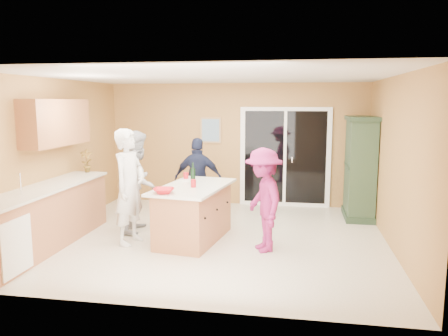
% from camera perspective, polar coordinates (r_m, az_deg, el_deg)
% --- Properties ---
extents(floor, '(5.50, 5.50, 0.00)m').
position_cam_1_polar(floor, '(7.24, -1.32, -9.13)').
color(floor, beige).
rests_on(floor, ground).
extents(ceiling, '(5.50, 5.00, 0.10)m').
position_cam_1_polar(ceiling, '(6.90, -1.40, 11.89)').
color(ceiling, silver).
rests_on(ceiling, wall_back).
extents(wall_back, '(5.50, 0.10, 2.60)m').
position_cam_1_polar(wall_back, '(9.40, 1.58, 3.10)').
color(wall_back, tan).
rests_on(wall_back, ground).
extents(wall_front, '(5.50, 0.10, 2.60)m').
position_cam_1_polar(wall_front, '(4.56, -7.43, -2.93)').
color(wall_front, tan).
rests_on(wall_front, ground).
extents(wall_left, '(0.10, 5.00, 2.60)m').
position_cam_1_polar(wall_left, '(7.95, -21.21, 1.49)').
color(wall_left, tan).
rests_on(wall_left, ground).
extents(wall_right, '(0.10, 5.00, 2.60)m').
position_cam_1_polar(wall_right, '(6.97, 21.43, 0.55)').
color(wall_right, tan).
rests_on(wall_right, ground).
extents(left_cabinet_run, '(0.65, 3.05, 1.24)m').
position_cam_1_polar(left_cabinet_run, '(7.07, -23.10, -6.37)').
color(left_cabinet_run, '#A66540').
rests_on(left_cabinet_run, floor).
extents(upper_cabinets, '(0.35, 1.60, 0.75)m').
position_cam_1_polar(upper_cabinets, '(7.64, -21.08, 5.57)').
color(upper_cabinets, '#A66540').
rests_on(upper_cabinets, wall_left).
extents(sliding_door, '(1.90, 0.07, 2.10)m').
position_cam_1_polar(sliding_door, '(9.30, 7.96, 1.41)').
color(sliding_door, white).
rests_on(sliding_door, floor).
extents(framed_picture, '(0.46, 0.04, 0.56)m').
position_cam_1_polar(framed_picture, '(9.45, -1.75, 4.95)').
color(framed_picture, '#A27C51').
rests_on(framed_picture, wall_back).
extents(kitchen_island, '(1.16, 1.81, 0.89)m').
position_cam_1_polar(kitchen_island, '(7.04, -3.98, -6.11)').
color(kitchen_island, '#A66540').
rests_on(kitchen_island, floor).
extents(green_hutch, '(0.56, 1.06, 1.94)m').
position_cam_1_polar(green_hutch, '(8.66, 17.34, -0.13)').
color(green_hutch, '#213624').
rests_on(green_hutch, floor).
extents(woman_white, '(0.56, 0.73, 1.80)m').
position_cam_1_polar(woman_white, '(6.93, -12.24, -2.42)').
color(woman_white, silver).
rests_on(woman_white, floor).
extents(woman_grey, '(0.72, 0.89, 1.73)m').
position_cam_1_polar(woman_grey, '(7.60, -11.18, -1.71)').
color(woman_grey, '#99999B').
rests_on(woman_grey, floor).
extents(woman_navy, '(0.92, 0.40, 1.55)m').
position_cam_1_polar(woman_navy, '(8.18, -3.38, -1.46)').
color(woman_navy, '#192238').
rests_on(woman_navy, floor).
extents(woman_magenta, '(0.91, 1.14, 1.54)m').
position_cam_1_polar(woman_magenta, '(6.49, 5.16, -4.18)').
color(woman_magenta, '#8E1F6B').
rests_on(woman_magenta, floor).
extents(serving_bowl, '(0.37, 0.37, 0.08)m').
position_cam_1_polar(serving_bowl, '(6.40, -7.88, -2.96)').
color(serving_bowl, '#B4141C').
rests_on(serving_bowl, kitchen_island).
extents(tulip_vase, '(0.25, 0.20, 0.42)m').
position_cam_1_polar(tulip_vase, '(8.28, -17.51, 0.90)').
color(tulip_vase, '#A52E10').
rests_on(tulip_vase, left_cabinet_run).
extents(tumbler_near, '(0.11, 0.11, 0.13)m').
position_cam_1_polar(tumbler_near, '(7.49, -5.00, -1.03)').
color(tumbler_near, '#B4141C').
rests_on(tumbler_near, kitchen_island).
extents(tumbler_far, '(0.11, 0.11, 0.12)m').
position_cam_1_polar(tumbler_far, '(6.81, -4.02, -2.02)').
color(tumbler_far, '#B4141C').
rests_on(tumbler_far, kitchen_island).
extents(wine_bottle, '(0.08, 0.08, 0.34)m').
position_cam_1_polar(wine_bottle, '(7.15, -4.07, -0.93)').
color(wine_bottle, black).
rests_on(wine_bottle, kitchen_island).
extents(white_plate, '(0.25, 0.25, 0.02)m').
position_cam_1_polar(white_plate, '(7.45, -4.99, -1.51)').
color(white_plate, silver).
rests_on(white_plate, kitchen_island).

